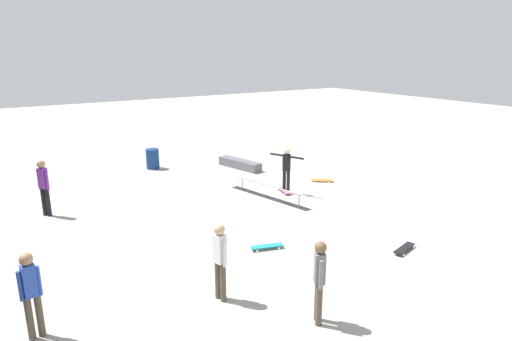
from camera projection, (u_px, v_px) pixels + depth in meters
name	position (u px, v px, depth m)	size (l,w,h in m)	color
ground_plane	(275.00, 197.00, 14.42)	(60.00, 60.00, 0.00)	#ADA89E
grind_rail	(269.00, 192.00, 14.32)	(3.30, 0.94, 0.43)	black
skate_ledge	(240.00, 164.00, 17.89)	(2.08, 0.46, 0.35)	#595960
skater_main	(286.00, 167.00, 14.56)	(1.20, 0.54, 1.57)	black
skateboard_main	(284.00, 190.00, 14.87)	(0.82, 0.39, 0.09)	#E05993
bystander_purple_shirt	(44.00, 185.00, 12.59)	(0.35, 0.28, 1.66)	black
bystander_white_shirt	(220.00, 258.00, 8.32)	(0.36, 0.22, 1.57)	brown
bystander_grey_shirt	(319.00, 278.00, 7.60)	(0.34, 0.26, 1.56)	brown
bystander_blue_shirt	(31.00, 291.00, 7.20)	(0.21, 0.36, 1.56)	brown
loose_skateboard_orange	(322.00, 180.00, 16.06)	(0.66, 0.75, 0.09)	orange
loose_skateboard_teal	(267.00, 246.00, 10.68)	(0.43, 0.82, 0.09)	teal
loose_skateboard_black	(404.00, 248.00, 10.57)	(0.40, 0.82, 0.09)	black
trash_bin	(153.00, 159.00, 17.77)	(0.52, 0.52, 0.81)	navy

